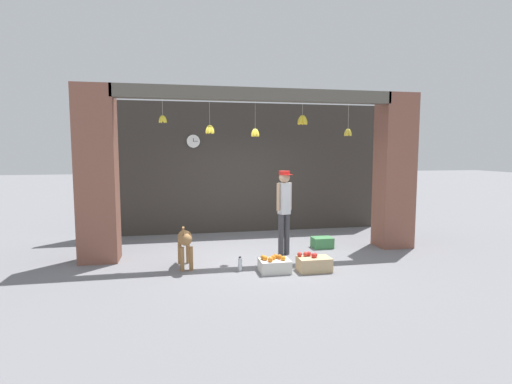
% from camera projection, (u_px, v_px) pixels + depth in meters
% --- Properties ---
extents(ground_plane, '(60.00, 60.00, 0.00)m').
position_uv_depth(ground_plane, '(260.00, 257.00, 7.80)').
color(ground_plane, slate).
extents(shop_back_wall, '(7.31, 0.12, 3.25)m').
position_uv_depth(shop_back_wall, '(239.00, 168.00, 10.09)').
color(shop_back_wall, '#38332D').
rests_on(shop_back_wall, ground_plane).
extents(shop_pillar_left, '(0.70, 0.60, 3.25)m').
position_uv_depth(shop_pillar_left, '(97.00, 175.00, 7.35)').
color(shop_pillar_left, brown).
rests_on(shop_pillar_left, ground_plane).
extents(shop_pillar_right, '(0.70, 0.60, 3.25)m').
position_uv_depth(shop_pillar_right, '(394.00, 171.00, 8.51)').
color(shop_pillar_right, brown).
rests_on(shop_pillar_right, ground_plane).
extents(storefront_awning, '(5.41, 0.28, 0.93)m').
position_uv_depth(storefront_awning, '(259.00, 96.00, 7.60)').
color(storefront_awning, '#5B564C').
extents(dog, '(0.30, 0.91, 0.71)m').
position_uv_depth(dog, '(185.00, 240.00, 7.02)').
color(dog, '#9E7042').
rests_on(dog, ground_plane).
extents(shopkeeper, '(0.33, 0.30, 1.67)m').
position_uv_depth(shopkeeper, '(284.00, 206.00, 7.83)').
color(shopkeeper, '#424247').
rests_on(shopkeeper, ground_plane).
extents(fruit_crate_oranges, '(0.51, 0.41, 0.30)m').
position_uv_depth(fruit_crate_oranges, '(274.00, 265.00, 6.80)').
color(fruit_crate_oranges, silver).
rests_on(fruit_crate_oranges, ground_plane).
extents(fruit_crate_apples, '(0.56, 0.36, 0.32)m').
position_uv_depth(fruit_crate_apples, '(314.00, 264.00, 6.85)').
color(fruit_crate_apples, tan).
rests_on(fruit_crate_apples, ground_plane).
extents(produce_box_green, '(0.42, 0.32, 0.23)m').
position_uv_depth(produce_box_green, '(322.00, 243.00, 8.50)').
color(produce_box_green, '#42844C').
rests_on(produce_box_green, ground_plane).
extents(water_bottle, '(0.07, 0.07, 0.25)m').
position_uv_depth(water_bottle, '(240.00, 264.00, 6.86)').
color(water_bottle, silver).
rests_on(water_bottle, ground_plane).
extents(wall_clock, '(0.34, 0.03, 0.34)m').
position_uv_depth(wall_clock, '(193.00, 141.00, 9.73)').
color(wall_clock, black).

